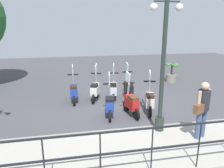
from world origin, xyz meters
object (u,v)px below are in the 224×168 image
scooter_far_0 (128,88)px  lamp_post_near (163,73)px  pedestrian_with_bag (203,106)px  potted_palm (171,74)px  scooter_near_2 (110,104)px  scooter_near_1 (131,103)px  scooter_far_1 (114,89)px  scooter_near_0 (149,100)px  scooter_far_2 (95,90)px  scooter_far_3 (74,91)px

scooter_far_0 → lamp_post_near: bearing=-177.9°
lamp_post_near → pedestrian_with_bag: 1.38m
potted_palm → scooter_near_2: size_ratio=0.69×
scooter_near_1 → scooter_far_1: (1.74, 0.29, 0.00)m
potted_palm → scooter_near_0: (-3.93, 2.77, 0.04)m
pedestrian_with_bag → scooter_far_2: pedestrian_with_bag is taller
lamp_post_near → scooter_far_1: (3.25, 0.72, -1.41)m
lamp_post_near → pedestrian_with_bag: lamp_post_near is taller
scooter_near_0 → scooter_far_2: size_ratio=1.00×
potted_palm → scooter_far_0: 3.80m
scooter_near_0 → scooter_far_3: same height
pedestrian_with_bag → scooter_near_2: pedestrian_with_bag is taller
scooter_far_2 → scooter_far_0: bearing=-72.0°
pedestrian_with_bag → scooter_far_0: size_ratio=1.03×
scooter_near_2 → scooter_far_3: bearing=43.5°
scooter_far_2 → scooter_far_3: size_ratio=1.00×
potted_palm → scooter_near_2: 5.85m
scooter_far_0 → scooter_far_2: (-0.01, 1.47, 0.00)m
scooter_far_0 → pedestrian_with_bag: bearing=-165.2°
pedestrian_with_bag → scooter_far_1: size_ratio=1.03×
potted_palm → scooter_far_2: scooter_far_2 is taller
pedestrian_with_bag → scooter_near_2: (2.19, 2.12, -0.60)m
scooter_far_2 → scooter_near_1: bearing=-131.8°
lamp_post_near → scooter_far_1: size_ratio=2.57×
scooter_far_1 → scooter_far_3: bearing=101.0°
scooter_near_0 → scooter_far_2: bearing=61.6°
potted_palm → scooter_near_2: (-4.00, 4.27, 0.04)m
scooter_near_0 → scooter_near_1: (-0.11, 0.72, 0.00)m
potted_palm → scooter_far_0: size_ratio=0.69×
scooter_near_0 → scooter_far_2: (1.72, 1.79, 0.00)m
scooter_near_0 → scooter_near_2: size_ratio=1.00×
scooter_near_0 → scooter_far_1: 1.92m
scooter_near_1 → lamp_post_near: bearing=-173.8°
lamp_post_near → scooter_far_2: lamp_post_near is taller
lamp_post_near → scooter_near_1: (1.51, 0.43, -1.41)m
scooter_near_0 → pedestrian_with_bag: bearing=-149.3°
potted_palm → scooter_far_0: bearing=125.4°
potted_palm → scooter_far_1: scooter_far_1 is taller
lamp_post_near → scooter_far_2: bearing=24.2°
scooter_far_2 → scooter_far_3: (-0.06, 0.90, 0.00)m
lamp_post_near → scooter_near_1: 2.11m
scooter_near_1 → pedestrian_with_bag: bearing=-157.9°
scooter_near_0 → scooter_near_1: 0.73m
lamp_post_near → scooter_near_0: bearing=-10.3°
scooter_far_0 → scooter_near_0: bearing=-167.8°
lamp_post_near → scooter_far_0: bearing=0.6°
scooter_far_1 → scooter_far_2: (0.09, 0.78, 0.00)m
scooter_near_2 → scooter_far_0: bearing=-24.2°
potted_palm → scooter_far_2: bearing=115.8°
pedestrian_with_bag → scooter_far_2: size_ratio=1.03×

